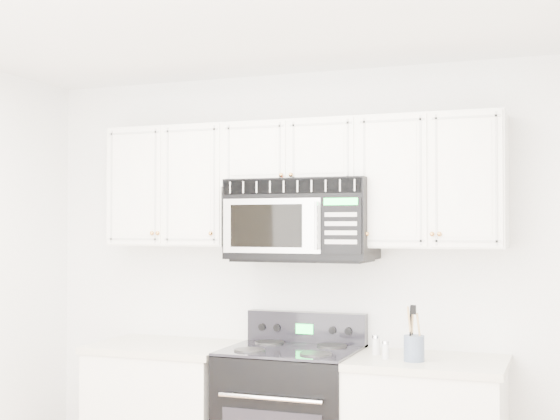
% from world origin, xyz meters
% --- Properties ---
extents(room, '(3.51, 3.51, 2.61)m').
position_xyz_m(room, '(0.00, 0.00, 1.30)').
color(room, '#906E48').
rests_on(room, ground).
extents(upper_cabinets, '(2.44, 0.37, 0.75)m').
position_xyz_m(upper_cabinets, '(-0.00, 1.58, 1.93)').
color(upper_cabinets, silver).
rests_on(upper_cabinets, ground).
extents(microwave, '(0.85, 0.47, 0.47)m').
position_xyz_m(microwave, '(0.05, 1.53, 1.68)').
color(microwave, black).
rests_on(microwave, ground).
extents(utensil_crock, '(0.11, 0.11, 0.30)m').
position_xyz_m(utensil_crock, '(0.75, 1.33, 1.00)').
color(utensil_crock, '#4C5C6F').
rests_on(utensil_crock, base_cabinet_right).
extents(shaker_salt, '(0.05, 0.05, 0.11)m').
position_xyz_m(shaker_salt, '(0.51, 1.47, 0.98)').
color(shaker_salt, silver).
rests_on(shaker_salt, base_cabinet_right).
extents(shaker_pepper, '(0.04, 0.04, 0.10)m').
position_xyz_m(shaker_pepper, '(0.59, 1.35, 0.97)').
color(shaker_pepper, silver).
rests_on(shaker_pepper, base_cabinet_right).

